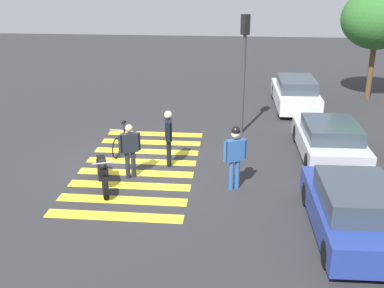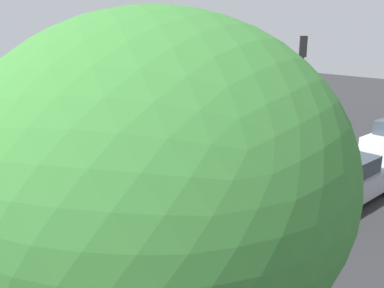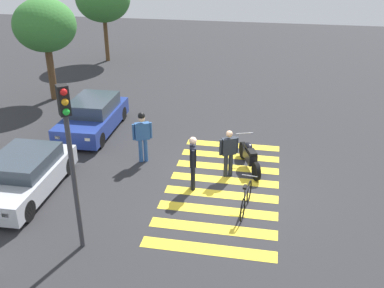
# 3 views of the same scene
# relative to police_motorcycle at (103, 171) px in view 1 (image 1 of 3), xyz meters

# --- Properties ---
(ground_plane) EXTENTS (60.00, 60.00, 0.00)m
(ground_plane) POSITION_rel_police_motorcycle_xyz_m (-1.43, 0.74, -0.45)
(ground_plane) COLOR #2B2B2D
(police_motorcycle) EXTENTS (2.12, 0.99, 1.02)m
(police_motorcycle) POSITION_rel_police_motorcycle_xyz_m (0.00, 0.00, 0.00)
(police_motorcycle) COLOR black
(police_motorcycle) RESTS_ON ground_plane
(leaning_bicycle) EXTENTS (1.70, 0.46, 1.00)m
(leaning_bicycle) POSITION_rel_police_motorcycle_xyz_m (-2.63, -0.07, -0.07)
(leaning_bicycle) COLOR black
(leaning_bicycle) RESTS_ON ground_plane
(officer_on_foot) EXTENTS (0.41, 0.59, 1.65)m
(officer_on_foot) POSITION_rel_police_motorcycle_xyz_m (-0.67, 0.67, 0.49)
(officer_on_foot) COLOR #1E232D
(officer_on_foot) RESTS_ON ground_plane
(officer_by_motorcycle) EXTENTS (0.69, 0.30, 1.79)m
(officer_by_motorcycle) POSITION_rel_police_motorcycle_xyz_m (-1.67, 1.67, 0.59)
(officer_by_motorcycle) COLOR black
(officer_by_motorcycle) RESTS_ON ground_plane
(pedestrian_bystander) EXTENTS (0.40, 0.63, 1.87)m
(pedestrian_bystander) POSITION_rel_police_motorcycle_xyz_m (-0.16, 3.74, 0.64)
(pedestrian_bystander) COLOR #2D5999
(pedestrian_bystander) RESTS_ON ground_plane
(crosswalk_stripes) EXTENTS (6.75, 3.54, 0.01)m
(crosswalk_stripes) POSITION_rel_police_motorcycle_xyz_m (-1.43, 0.74, -0.45)
(crosswalk_stripes) COLOR yellow
(crosswalk_stripes) RESTS_ON ground_plane
(car_white_van) EXTENTS (4.24, 1.83, 1.37)m
(car_white_van) POSITION_rel_police_motorcycle_xyz_m (-8.67, 6.33, 0.21)
(car_white_van) COLOR black
(car_white_van) RESTS_ON ground_plane
(car_silver_sedan) EXTENTS (4.06, 1.97, 1.24)m
(car_silver_sedan) POSITION_rel_police_motorcycle_xyz_m (-2.85, 6.81, 0.15)
(car_silver_sedan) COLOR black
(car_silver_sedan) RESTS_ON ground_plane
(car_blue_hatchback) EXTENTS (4.12, 1.89, 1.36)m
(car_blue_hatchback) POSITION_rel_police_motorcycle_xyz_m (2.05, 6.50, 0.20)
(car_blue_hatchback) COLOR black
(car_blue_hatchback) RESTS_ON ground_plane
(traffic_light_pole) EXTENTS (0.35, 0.34, 4.36)m
(traffic_light_pole) POSITION_rel_police_motorcycle_xyz_m (-5.05, 3.96, 2.47)
(traffic_light_pole) COLOR #38383D
(traffic_light_pole) RESTS_ON ground_plane
(street_tree_near) EXTENTS (3.21, 3.21, 5.08)m
(street_tree_near) POSITION_rel_police_motorcycle_xyz_m (-10.53, 9.94, 3.25)
(street_tree_near) COLOR brown
(street_tree_near) RESTS_ON ground_plane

